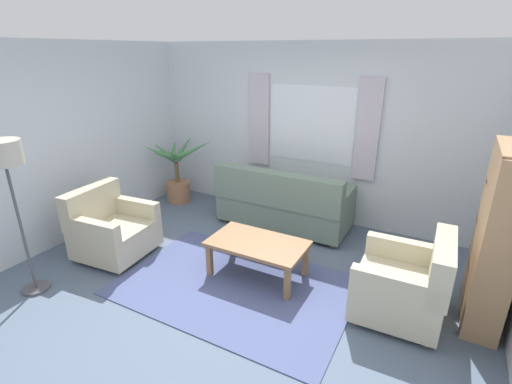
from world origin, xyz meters
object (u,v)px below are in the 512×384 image
object	(u,v)px
armchair_left	(111,229)
bookshelf	(492,236)
couch	(283,204)
standing_lamp	(6,167)
armchair_right	(406,285)
coffee_table	(258,246)
potted_plant	(178,175)

from	to	relation	value
armchair_left	bookshelf	world-z (taller)	bookshelf
couch	bookshelf	size ratio (longest dim) A/B	1.10
armchair_left	standing_lamp	size ratio (longest dim) A/B	0.54
armchair_right	coffee_table	distance (m)	1.59
armchair_right	potted_plant	distance (m)	4.09
armchair_left	armchair_right	world-z (taller)	same
armchair_left	coffee_table	distance (m)	1.92
couch	coffee_table	distance (m)	1.34
couch	armchair_right	world-z (taller)	couch
armchair_left	armchair_right	xyz separation A→B (m)	(3.46, 0.51, 0.00)
standing_lamp	potted_plant	bearing A→B (deg)	95.29
armchair_left	coffee_table	size ratio (longest dim) A/B	0.82
bookshelf	standing_lamp	size ratio (longest dim) A/B	1.03
potted_plant	bookshelf	xyz separation A→B (m)	(4.50, -0.98, 0.40)
armchair_right	standing_lamp	bearing A→B (deg)	-69.04
armchair_right	bookshelf	size ratio (longest dim) A/B	0.51
armchair_right	potted_plant	size ratio (longest dim) A/B	0.76
potted_plant	standing_lamp	xyz separation A→B (m)	(0.26, -2.78, 0.93)
armchair_left	armchair_right	size ratio (longest dim) A/B	1.03
coffee_table	bookshelf	bearing A→B (deg)	10.21
armchair_right	standing_lamp	distance (m)	4.04
armchair_right	armchair_left	bearing A→B (deg)	-82.81
coffee_table	standing_lamp	xyz separation A→B (m)	(-2.02, -1.40, 1.03)
couch	armchair_left	bearing A→B (deg)	47.89
armchair_right	bookshelf	distance (m)	0.89
coffee_table	standing_lamp	distance (m)	2.67
armchair_right	bookshelf	xyz separation A→B (m)	(0.63, 0.34, 0.52)
couch	coffee_table	size ratio (longest dim) A/B	1.73
armchair_right	standing_lamp	world-z (taller)	standing_lamp
armchair_right	bookshelf	bearing A→B (deg)	116.88
potted_plant	standing_lamp	size ratio (longest dim) A/B	0.69
bookshelf	coffee_table	bearing A→B (deg)	100.21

